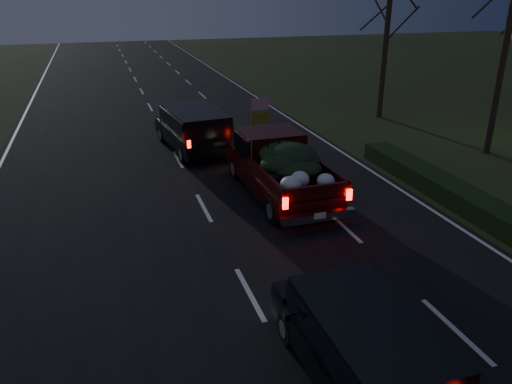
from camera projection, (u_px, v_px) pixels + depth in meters
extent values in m
plane|color=black|center=(250.00, 294.00, 11.29)|extent=(120.00, 120.00, 0.00)
cube|color=black|center=(250.00, 294.00, 11.29)|extent=(14.00, 120.00, 0.02)
cube|color=black|center=(455.00, 194.00, 15.99)|extent=(1.00, 10.00, 0.60)
cylinder|color=black|center=(505.00, 49.00, 19.33)|extent=(0.28, 0.28, 8.50)
cylinder|color=black|center=(385.00, 50.00, 25.52)|extent=(0.28, 0.28, 7.00)
cube|color=#370807|center=(279.00, 176.00, 16.51)|extent=(2.25, 5.43, 0.59)
cube|color=#370807|center=(270.00, 145.00, 17.06)|extent=(2.03, 1.76, 0.97)
cube|color=black|center=(270.00, 142.00, 17.02)|extent=(2.13, 1.66, 0.59)
cube|color=#370807|center=(296.00, 182.00, 15.16)|extent=(2.05, 3.05, 0.06)
ellipsoid|color=black|center=(291.00, 161.00, 15.47)|extent=(1.76, 1.97, 0.65)
cylinder|color=gray|center=(251.00, 133.00, 15.64)|extent=(0.03, 0.03, 2.16)
cube|color=red|center=(260.00, 104.00, 15.38)|extent=(0.56, 0.03, 0.37)
cube|color=gold|center=(260.00, 118.00, 15.55)|extent=(0.56, 0.03, 0.37)
cube|color=black|center=(193.00, 135.00, 21.15)|extent=(2.65, 5.22, 0.63)
cube|color=black|center=(194.00, 120.00, 20.66)|extent=(2.37, 3.85, 0.83)
cube|color=black|center=(194.00, 118.00, 20.63)|extent=(2.46, 3.76, 0.50)
cube|color=black|center=(359.00, 357.00, 8.57)|extent=(1.78, 4.27, 0.53)
cube|color=black|center=(369.00, 336.00, 8.15)|extent=(1.67, 3.11, 0.71)
cube|color=black|center=(369.00, 333.00, 8.12)|extent=(1.76, 3.02, 0.43)
cube|color=black|center=(286.00, 315.00, 8.84)|extent=(0.09, 0.20, 0.14)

